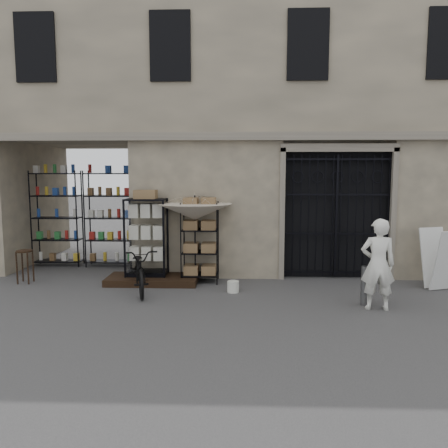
{
  "coord_description": "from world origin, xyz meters",
  "views": [
    {
      "loc": [
        -0.47,
        -7.9,
        2.45
      ],
      "look_at": [
        -0.8,
        1.4,
        1.35
      ],
      "focal_mm": 35.0,
      "sensor_mm": 36.0,
      "label": 1
    }
  ],
  "objects_px": {
    "wire_rack": "(200,243)",
    "white_bucket": "(233,287)",
    "steel_bollard": "(364,286)",
    "wooden_stool": "(25,266)",
    "market_umbrella": "(195,207)",
    "display_cabinet": "(147,241)",
    "bicycle": "(140,292)",
    "shopkeeper": "(376,309)",
    "easel_sign": "(440,259)"
  },
  "relations": [
    {
      "from": "wire_rack",
      "to": "steel_bollard",
      "type": "height_order",
      "value": "wire_rack"
    },
    {
      "from": "wooden_stool",
      "to": "easel_sign",
      "type": "xyz_separation_m",
      "value": [
        8.98,
        -0.22,
        0.26
      ]
    },
    {
      "from": "display_cabinet",
      "to": "shopkeeper",
      "type": "xyz_separation_m",
      "value": [
        4.55,
        -1.86,
        -0.92
      ]
    },
    {
      "from": "wire_rack",
      "to": "bicycle",
      "type": "bearing_deg",
      "value": -144.53
    },
    {
      "from": "display_cabinet",
      "to": "bicycle",
      "type": "relative_size",
      "value": 1.05
    },
    {
      "from": "display_cabinet",
      "to": "wooden_stool",
      "type": "relative_size",
      "value": 2.53
    },
    {
      "from": "white_bucket",
      "to": "shopkeeper",
      "type": "distance_m",
      "value": 2.8
    },
    {
      "from": "wire_rack",
      "to": "easel_sign",
      "type": "distance_m",
      "value": 5.12
    },
    {
      "from": "display_cabinet",
      "to": "shopkeeper",
      "type": "height_order",
      "value": "display_cabinet"
    },
    {
      "from": "market_umbrella",
      "to": "wooden_stool",
      "type": "xyz_separation_m",
      "value": [
        -3.78,
        -0.22,
        -1.3
      ]
    },
    {
      "from": "market_umbrella",
      "to": "shopkeeper",
      "type": "xyz_separation_m",
      "value": [
        3.46,
        -1.85,
        -1.68
      ]
    },
    {
      "from": "wire_rack",
      "to": "bicycle",
      "type": "xyz_separation_m",
      "value": [
        -1.16,
        -0.88,
        -0.88
      ]
    },
    {
      "from": "market_umbrella",
      "to": "steel_bollard",
      "type": "height_order",
      "value": "market_umbrella"
    },
    {
      "from": "display_cabinet",
      "to": "wire_rack",
      "type": "bearing_deg",
      "value": 4.94
    },
    {
      "from": "market_umbrella",
      "to": "steel_bollard",
      "type": "distance_m",
      "value": 3.91
    },
    {
      "from": "market_umbrella",
      "to": "wooden_stool",
      "type": "distance_m",
      "value": 4.0
    },
    {
      "from": "steel_bollard",
      "to": "easel_sign",
      "type": "bearing_deg",
      "value": 31.52
    },
    {
      "from": "market_umbrella",
      "to": "white_bucket",
      "type": "xyz_separation_m",
      "value": [
        0.86,
        -0.82,
        -1.57
      ]
    },
    {
      "from": "display_cabinet",
      "to": "steel_bollard",
      "type": "bearing_deg",
      "value": -16.08
    },
    {
      "from": "market_umbrella",
      "to": "easel_sign",
      "type": "xyz_separation_m",
      "value": [
        5.2,
        -0.44,
        -1.03
      ]
    },
    {
      "from": "market_umbrella",
      "to": "bicycle",
      "type": "xyz_separation_m",
      "value": [
        -1.05,
        -0.86,
        -1.68
      ]
    },
    {
      "from": "wire_rack",
      "to": "white_bucket",
      "type": "relative_size",
      "value": 7.51
    },
    {
      "from": "wooden_stool",
      "to": "shopkeeper",
      "type": "bearing_deg",
      "value": -12.73
    },
    {
      "from": "wooden_stool",
      "to": "easel_sign",
      "type": "distance_m",
      "value": 8.99
    },
    {
      "from": "wooden_stool",
      "to": "easel_sign",
      "type": "height_order",
      "value": "easel_sign"
    },
    {
      "from": "display_cabinet",
      "to": "white_bucket",
      "type": "relative_size",
      "value": 7.79
    },
    {
      "from": "white_bucket",
      "to": "steel_bollard",
      "type": "relative_size",
      "value": 0.33
    },
    {
      "from": "steel_bollard",
      "to": "easel_sign",
      "type": "height_order",
      "value": "easel_sign"
    },
    {
      "from": "white_bucket",
      "to": "wooden_stool",
      "type": "height_order",
      "value": "wooden_stool"
    },
    {
      "from": "steel_bollard",
      "to": "market_umbrella",
      "type": "bearing_deg",
      "value": 154.15
    },
    {
      "from": "steel_bollard",
      "to": "wooden_stool",
      "type": "bearing_deg",
      "value": 168.95
    },
    {
      "from": "bicycle",
      "to": "market_umbrella",
      "type": "bearing_deg",
      "value": 22.51
    },
    {
      "from": "white_bucket",
      "to": "wire_rack",
      "type": "bearing_deg",
      "value": 131.92
    },
    {
      "from": "white_bucket",
      "to": "bicycle",
      "type": "bearing_deg",
      "value": -178.69
    },
    {
      "from": "wooden_stool",
      "to": "easel_sign",
      "type": "relative_size",
      "value": 0.59
    },
    {
      "from": "market_umbrella",
      "to": "easel_sign",
      "type": "height_order",
      "value": "market_umbrella"
    },
    {
      "from": "shopkeeper",
      "to": "wooden_stool",
      "type": "bearing_deg",
      "value": -8.46
    },
    {
      "from": "steel_bollard",
      "to": "shopkeeper",
      "type": "relative_size",
      "value": 0.45
    },
    {
      "from": "wire_rack",
      "to": "white_bucket",
      "type": "bearing_deg",
      "value": -49.87
    },
    {
      "from": "market_umbrella",
      "to": "white_bucket",
      "type": "bearing_deg",
      "value": -43.52
    },
    {
      "from": "steel_bollard",
      "to": "shopkeeper",
      "type": "xyz_separation_m",
      "value": [
        0.15,
        -0.25,
        -0.37
      ]
    },
    {
      "from": "wooden_stool",
      "to": "steel_bollard",
      "type": "distance_m",
      "value": 7.22
    },
    {
      "from": "wire_rack",
      "to": "market_umbrella",
      "type": "bearing_deg",
      "value": -170.33
    },
    {
      "from": "wire_rack",
      "to": "shopkeeper",
      "type": "relative_size",
      "value": 1.09
    },
    {
      "from": "white_bucket",
      "to": "bicycle",
      "type": "xyz_separation_m",
      "value": [
        -1.92,
        -0.04,
        -0.12
      ]
    },
    {
      "from": "display_cabinet",
      "to": "bicycle",
      "type": "xyz_separation_m",
      "value": [
        0.04,
        -0.86,
        -0.92
      ]
    },
    {
      "from": "bicycle",
      "to": "steel_bollard",
      "type": "xyz_separation_m",
      "value": [
        4.37,
        -0.74,
        0.37
      ]
    },
    {
      "from": "market_umbrella",
      "to": "bicycle",
      "type": "relative_size",
      "value": 1.31
    },
    {
      "from": "wooden_stool",
      "to": "wire_rack",
      "type": "bearing_deg",
      "value": 3.55
    },
    {
      "from": "bicycle",
      "to": "wooden_stool",
      "type": "xyz_separation_m",
      "value": [
        -2.72,
        0.64,
        0.39
      ]
    }
  ]
}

